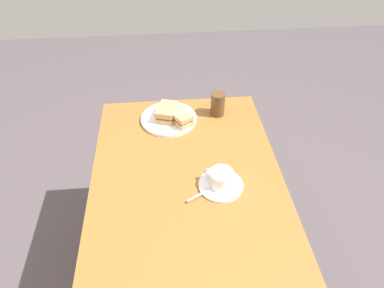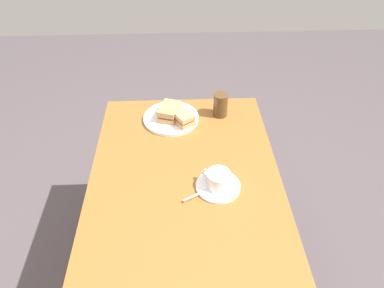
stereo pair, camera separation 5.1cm
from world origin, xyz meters
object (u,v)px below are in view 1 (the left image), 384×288
object	(u,v)px
sandwich_plate	(169,119)
sandwich_front	(167,112)
coffee_saucer	(221,185)
spoon	(203,193)
drinking_glass	(218,104)
sandwich_back	(178,115)
dining_table	(189,216)
coffee_cup	(221,178)

from	to	relation	value
sandwich_plate	sandwich_front	size ratio (longest dim) A/B	1.89
sandwich_front	coffee_saucer	world-z (taller)	sandwich_front
sandwich_front	spoon	bearing A→B (deg)	13.54
sandwich_front	drinking_glass	world-z (taller)	drinking_glass
sandwich_plate	coffee_saucer	bearing A→B (deg)	22.55
sandwich_back	sandwich_plate	bearing A→B (deg)	-119.98
dining_table	sandwich_front	bearing A→B (deg)	-172.48
sandwich_plate	sandwich_front	bearing A→B (deg)	-94.27
drinking_glass	coffee_cup	bearing A→B (deg)	-7.03
drinking_glass	spoon	bearing A→B (deg)	-14.35
sandwich_plate	spoon	bearing A→B (deg)	12.83
dining_table	coffee_cup	world-z (taller)	coffee_cup
sandwich_back	drinking_glass	size ratio (longest dim) A/B	1.46
dining_table	spoon	bearing A→B (deg)	89.81
sandwich_back	spoon	xyz separation A→B (m)	(0.42, 0.06, -0.03)
dining_table	coffee_saucer	distance (m)	0.17
coffee_saucer	sandwich_front	bearing A→B (deg)	-156.76
sandwich_plate	drinking_glass	size ratio (longest dim) A/B	2.29
spoon	coffee_cup	bearing A→B (deg)	119.25
sandwich_plate	sandwich_back	bearing A→B (deg)	60.02
spoon	drinking_glass	distance (m)	0.49
coffee_saucer	spoon	distance (m)	0.08
sandwich_back	coffee_cup	distance (m)	0.41
coffee_cup	spoon	world-z (taller)	coffee_cup
dining_table	sandwich_front	distance (m)	0.48
sandwich_front	spoon	world-z (taller)	sandwich_front
drinking_glass	sandwich_front	bearing A→B (deg)	-83.57
sandwich_back	dining_table	bearing A→B (deg)	1.66
dining_table	coffee_cup	size ratio (longest dim) A/B	11.86
coffee_cup	drinking_glass	distance (m)	0.44
sandwich_plate	coffee_cup	distance (m)	0.44
dining_table	drinking_glass	world-z (taller)	drinking_glass
coffee_cup	spoon	bearing A→B (deg)	-60.75
dining_table	coffee_cup	xyz separation A→B (m)	(-0.04, 0.12, 0.16)
coffee_cup	coffee_saucer	bearing A→B (deg)	52.74
dining_table	coffee_saucer	bearing A→B (deg)	107.28
sandwich_plate	coffee_cup	world-z (taller)	coffee_cup
sandwich_plate	sandwich_front	xyz separation A→B (m)	(-0.00, -0.01, 0.04)
sandwich_plate	sandwich_back	world-z (taller)	sandwich_back
coffee_saucer	spoon	bearing A→B (deg)	-61.87
coffee_cup	drinking_glass	xyz separation A→B (m)	(-0.43, 0.05, 0.01)
coffee_cup	spoon	distance (m)	0.08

